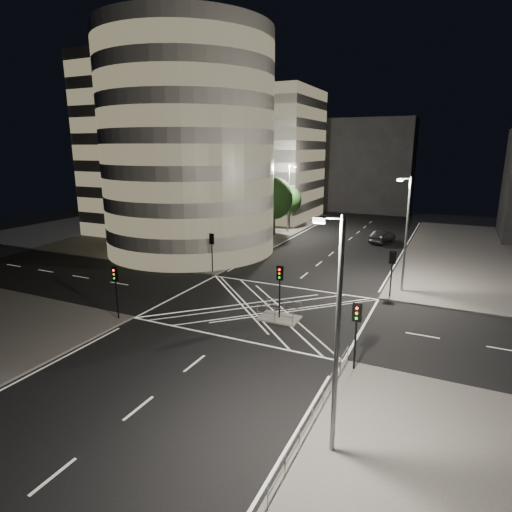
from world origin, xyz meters
The scene contains 24 objects.
ground centered at (0.00, 0.00, 0.00)m, with size 120.00×120.00×0.00m, color black.
sidewalk_far_left centered at (-29.00, 27.00, 0.07)m, with size 42.00×42.00×0.15m, color #4F4D4A.
central_island centered at (2.00, -1.50, 0.07)m, with size 3.00×2.00×0.15m, color slate.
office_tower_curved centered at (-20.74, 18.74, 12.65)m, with size 30.00×29.00×27.20m.
office_block_rear centered at (-22.00, 42.00, 11.15)m, with size 24.00×16.00×22.00m, color gray.
building_far_end centered at (-4.00, 58.00, 9.00)m, with size 18.00×8.00×18.00m, color black.
tree_a centered at (-10.50, 9.00, 4.27)m, with size 4.66×4.66×6.81m.
tree_b centered at (-10.50, 15.00, 5.36)m, with size 5.20×5.20×8.21m.
tree_c centered at (-10.50, 21.00, 5.06)m, with size 4.80×4.80×7.68m.
tree_d centered at (-10.50, 27.00, 5.51)m, with size 5.24×5.24×8.38m.
tree_e centered at (-10.50, 33.00, 4.56)m, with size 3.77×3.77×6.59m.
traffic_signal_fl centered at (-8.80, 6.80, 2.91)m, with size 0.55×0.22×4.00m.
traffic_signal_nl centered at (-8.80, -6.80, 2.91)m, with size 0.55×0.22×4.00m.
traffic_signal_fr centered at (8.80, 6.80, 2.91)m, with size 0.55×0.22×4.00m.
traffic_signal_nr centered at (8.80, -6.80, 2.91)m, with size 0.55×0.22×4.00m.
traffic_signal_island centered at (2.00, -1.50, 2.91)m, with size 0.55×0.22×4.00m.
street_lamp_left_near centered at (-9.44, 12.00, 5.54)m, with size 1.25×0.25×10.00m.
street_lamp_left_far centered at (-9.44, 30.00, 5.54)m, with size 1.25×0.25×10.00m.
street_lamp_right_far centered at (9.44, 9.00, 5.54)m, with size 1.25×0.25×10.00m.
street_lamp_right_near centered at (9.44, -14.00, 5.54)m, with size 1.25×0.25×10.00m.
railing_near_right centered at (8.30, -12.15, 0.70)m, with size 0.06×11.70×1.10m, color slate.
railing_island_south centered at (2.00, -2.40, 0.70)m, with size 2.80×0.06×1.10m, color slate.
railing_island_north centered at (2.00, -0.60, 0.70)m, with size 2.80×0.06×1.10m, color slate.
sedan centered at (4.52, 29.10, 0.83)m, with size 1.76×5.05×1.66m, color black.
Camera 1 is at (13.22, -29.36, 12.52)m, focal length 30.00 mm.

